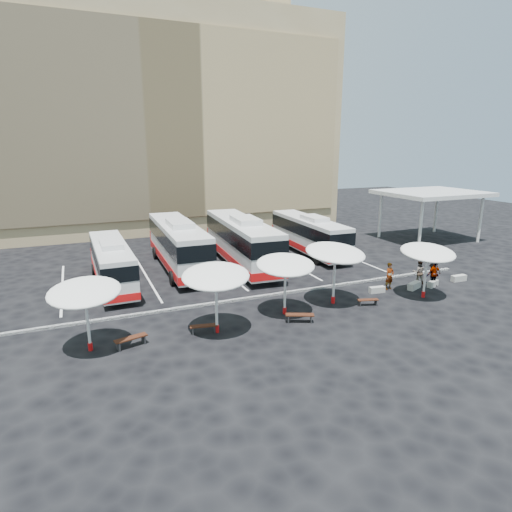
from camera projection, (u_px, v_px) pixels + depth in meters
name	position (u px, v px, depth m)	size (l,w,h in m)	color
ground	(260.00, 300.00, 28.07)	(120.00, 120.00, 0.00)	black
sandstone_building	(158.00, 122.00, 53.26)	(42.00, 18.25, 29.60)	tan
service_canopy	(432.00, 194.00, 44.82)	(10.00, 8.00, 5.20)	silver
curb_divider	(257.00, 297.00, 28.50)	(34.00, 0.25, 0.15)	black
bay_lines	(221.00, 269.00, 35.19)	(24.15, 12.00, 0.01)	white
bus_0	(112.00, 262.00, 30.75)	(2.65, 10.79, 3.41)	silver
bus_1	(178.00, 243.00, 34.91)	(3.31, 13.11, 4.14)	silver
bus_2	(242.00, 240.00, 35.87)	(3.75, 13.57, 4.26)	silver
bus_3	(309.00, 234.00, 39.82)	(2.99, 11.67, 3.68)	silver
sunshade_0	(85.00, 292.00, 20.51)	(4.14, 4.18, 3.60)	silver
sunshade_1	(216.00, 276.00, 22.51)	(4.62, 4.65, 3.77)	silver
sunshade_2	(285.00, 265.00, 25.10)	(4.14, 4.17, 3.62)	silver
sunshade_3	(335.00, 253.00, 26.78)	(4.44, 4.48, 3.93)	silver
sunshade_4	(428.00, 253.00, 27.91)	(4.27, 4.31, 3.63)	silver
wood_bench_0	(131.00, 340.00, 21.57)	(1.71, 0.85, 0.51)	black
wood_bench_1	(204.00, 327.00, 23.14)	(1.53, 0.68, 0.45)	black
wood_bench_2	(300.00, 316.00, 24.53)	(1.66, 1.07, 0.50)	black
wood_bench_3	(368.00, 301.00, 27.12)	(1.39, 0.71, 0.41)	black
conc_bench_0	(377.00, 290.00, 29.52)	(1.11, 0.37, 0.42)	gray
conc_bench_1	(414.00, 286.00, 30.26)	(1.27, 0.42, 0.48)	gray
conc_bench_2	(433.00, 284.00, 30.79)	(1.10, 0.37, 0.41)	gray
conc_bench_3	(459.00, 278.00, 32.03)	(1.20, 0.40, 0.45)	gray
passenger_0	(389.00, 276.00, 30.03)	(0.70, 0.46, 1.92)	black
passenger_1	(419.00, 272.00, 31.19)	(0.86, 0.67, 1.77)	black
passenger_2	(434.00, 274.00, 30.72)	(1.07, 0.44, 1.82)	black
passenger_3	(433.00, 274.00, 31.07)	(1.05, 0.60, 1.62)	black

